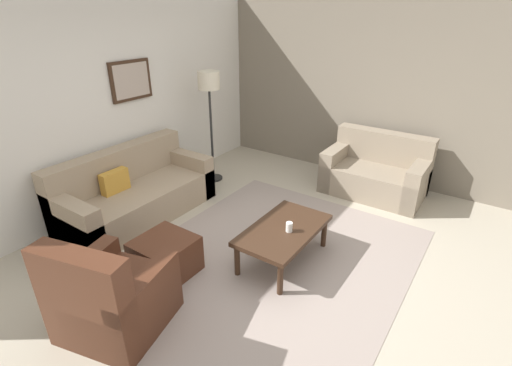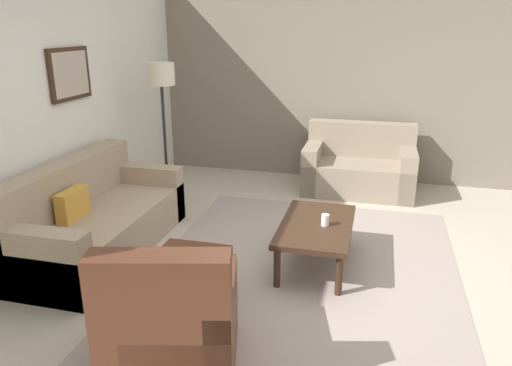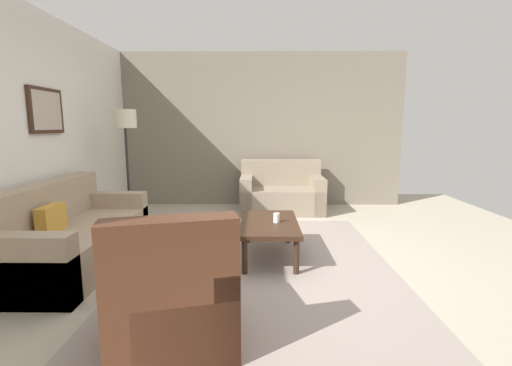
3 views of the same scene
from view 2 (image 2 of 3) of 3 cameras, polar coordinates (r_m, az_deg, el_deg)
name	(u,v)px [view 2 (image 2 of 3)]	position (r m, az deg, el deg)	size (l,w,h in m)	color
ground_plane	(303,273)	(4.44, 5.56, -10.56)	(8.00, 8.00, 0.00)	#B2A893
rear_partition	(33,106)	(5.03, -24.91, 8.23)	(6.00, 0.12, 2.80)	silver
stone_feature_panel	(340,79)	(6.91, 9.98, 12.01)	(0.12, 5.20, 2.80)	slate
area_rug	(303,272)	(4.44, 5.56, -10.52)	(3.50, 2.74, 0.01)	gray
couch_main	(91,222)	(4.98, -18.99, -4.39)	(2.03, 0.92, 0.88)	gray
couch_loveseat	(359,168)	(6.57, 12.10, 1.72)	(0.86, 1.42, 0.88)	gray
armchair_leather	(171,330)	(3.21, -10.05, -16.83)	(0.97, 0.97, 0.95)	#4C2819
ottoman	(189,279)	(3.96, -7.92, -11.20)	(0.56, 0.56, 0.40)	#4C2819
coffee_table	(316,229)	(4.45, 7.16, -5.39)	(1.10, 0.64, 0.41)	#382316
cup	(325,220)	(4.38, 8.20, -4.37)	(0.07, 0.07, 0.11)	white
lamp_standing	(162,89)	(5.87, -11.11, 10.91)	(0.32, 0.32, 1.71)	black
framed_artwork	(70,74)	(5.33, -21.21, 11.97)	(0.63, 0.04, 0.52)	#382316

